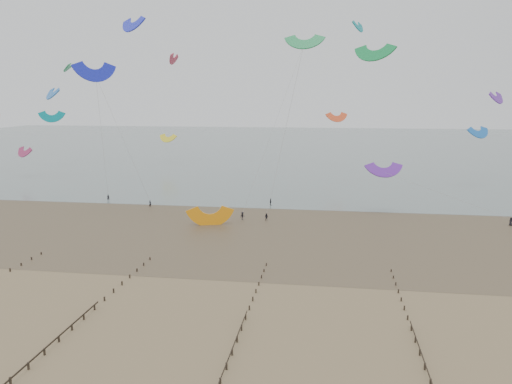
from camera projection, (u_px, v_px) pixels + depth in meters
ground at (223, 296)px, 62.77m from camera, size 500.00×500.00×0.00m
sea_and_shore at (240, 226)px, 96.78m from camera, size 500.00×665.00×0.03m
groynes at (222, 378)px, 43.60m from camera, size 72.16×50.16×1.00m
kitesurfer_lead at (150, 204)px, 113.10m from camera, size 0.58×0.40×1.52m
kitesurfers at (441, 212)px, 104.22m from camera, size 134.15×21.57×1.89m
grounded_kite at (210, 225)px, 97.22m from camera, size 9.05×7.91×4.22m
kites_airborne at (263, 104)px, 140.22m from camera, size 224.04×106.26×39.89m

